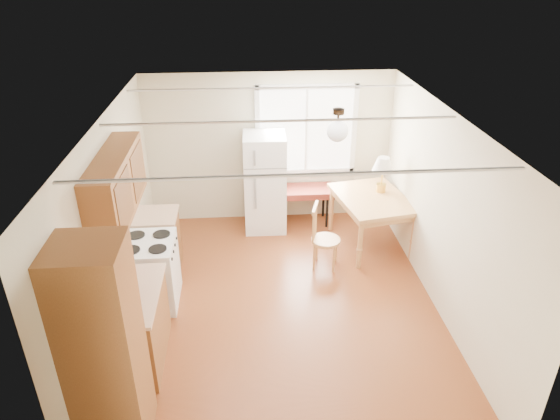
{
  "coord_description": "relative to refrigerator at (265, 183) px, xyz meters",
  "views": [
    {
      "loc": [
        -0.43,
        -5.25,
        4.11
      ],
      "look_at": [
        0.02,
        0.47,
        1.15
      ],
      "focal_mm": 32.0,
      "sensor_mm": 36.0,
      "label": 1
    }
  ],
  "objects": [
    {
      "name": "room_shell",
      "position": [
        0.1,
        -2.12,
        0.44
      ],
      "size": [
        4.6,
        5.6,
        2.62
      ],
      "color": "#602A13",
      "rests_on": "ground"
    },
    {
      "name": "kitchen_run",
      "position": [
        -1.62,
        -2.75,
        0.03
      ],
      "size": [
        0.65,
        3.4,
        2.2
      ],
      "color": "brown",
      "rests_on": "ground"
    },
    {
      "name": "window_unit",
      "position": [
        0.7,
        0.35,
        0.74
      ],
      "size": [
        1.64,
        0.05,
        1.51
      ],
      "color": "white",
      "rests_on": "room_shell"
    },
    {
      "name": "pendant_light",
      "position": [
        0.8,
        -1.72,
        1.43
      ],
      "size": [
        0.26,
        0.26,
        0.4
      ],
      "color": "black",
      "rests_on": "room_shell"
    },
    {
      "name": "refrigerator",
      "position": [
        0.0,
        0.0,
        0.0
      ],
      "size": [
        0.68,
        0.7,
        1.62
      ],
      "rotation": [
        0.0,
        0.0,
        -0.02
      ],
      "color": "white",
      "rests_on": "ground"
    },
    {
      "name": "bench",
      "position": [
        0.45,
        0.1,
        -0.24
      ],
      "size": [
        1.38,
        0.51,
        0.63
      ],
      "rotation": [
        0.0,
        0.0,
        -0.0
      ],
      "color": "maroon",
      "rests_on": "ground"
    },
    {
      "name": "dining_table",
      "position": [
        1.6,
        -0.7,
        -0.09
      ],
      "size": [
        1.21,
        1.48,
        0.82
      ],
      "rotation": [
        0.0,
        0.0,
        0.18
      ],
      "color": "#B77F46",
      "rests_on": "ground"
    },
    {
      "name": "chair",
      "position": [
        0.72,
        -1.24,
        -0.26
      ],
      "size": [
        0.46,
        0.45,
        0.95
      ],
      "rotation": [
        0.0,
        0.0,
        -0.29
      ],
      "color": "#B77F46",
      "rests_on": "ground"
    },
    {
      "name": "table_lamp",
      "position": [
        1.77,
        -0.51,
        0.42
      ],
      "size": [
        0.32,
        0.32,
        0.56
      ],
      "rotation": [
        0.0,
        0.0,
        -0.0
      ],
      "color": "gold",
      "rests_on": "dining_table"
    },
    {
      "name": "coffee_maker",
      "position": [
        -1.62,
        -3.01,
        0.22
      ],
      "size": [
        0.22,
        0.26,
        0.35
      ],
      "rotation": [
        0.0,
        0.0,
        -0.23
      ],
      "color": "black",
      "rests_on": "kitchen_run"
    },
    {
      "name": "kettle",
      "position": [
        -1.68,
        -2.61,
        0.17
      ],
      "size": [
        0.1,
        0.1,
        0.2
      ],
      "color": "red",
      "rests_on": "kitchen_run"
    }
  ]
}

